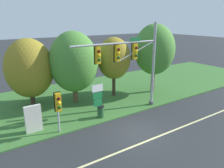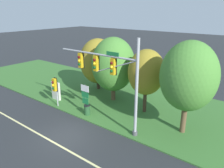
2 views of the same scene
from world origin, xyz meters
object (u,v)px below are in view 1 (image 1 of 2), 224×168
tree_left_of_mast (74,62)px  tree_mid_verge (154,50)px  tree_nearest_road (29,68)px  trash_bin (101,112)px  route_sign_post (98,97)px  traffic_signal_mast (132,58)px  info_kiosk (33,119)px  pedestrian_signal_near_kerb (58,104)px  tree_behind_signpost (114,59)px

tree_left_of_mast → tree_mid_verge: tree_mid_verge is taller
tree_nearest_road → tree_left_of_mast: tree_left_of_mast is taller
trash_bin → route_sign_post: bearing=168.0°
traffic_signal_mast → tree_mid_verge: traffic_signal_mast is taller
route_sign_post → info_kiosk: bearing=174.0°
tree_mid_verge → trash_bin: (-7.77, -2.41, -3.95)m
traffic_signal_mast → tree_left_of_mast: 5.37m
pedestrian_signal_near_kerb → tree_nearest_road: bearing=91.5°
pedestrian_signal_near_kerb → tree_behind_signpost: size_ratio=0.50×
tree_mid_verge → trash_bin: bearing=-162.8°
pedestrian_signal_near_kerb → info_kiosk: 2.13m
tree_behind_signpost → tree_mid_verge: tree_mid_verge is taller
tree_left_of_mast → tree_behind_signpost: (3.96, -0.46, -0.01)m
pedestrian_signal_near_kerb → tree_behind_signpost: (7.25, 4.26, 1.67)m
pedestrian_signal_near_kerb → tree_nearest_road: size_ratio=0.49×
traffic_signal_mast → tree_mid_verge: size_ratio=1.10×
route_sign_post → tree_behind_signpost: size_ratio=0.48×
traffic_signal_mast → tree_nearest_road: traffic_signal_mast is taller
tree_nearest_road → tree_mid_verge: tree_mid_verge is taller
tree_behind_signpost → tree_left_of_mast: bearing=173.4°
pedestrian_signal_near_kerb → tree_behind_signpost: bearing=30.5°
tree_behind_signpost → trash_bin: size_ratio=6.20×
pedestrian_signal_near_kerb → trash_bin: (3.54, 0.59, -1.59)m
tree_left_of_mast → info_kiosk: bearing=-142.6°
pedestrian_signal_near_kerb → tree_mid_verge: 11.94m
traffic_signal_mast → tree_mid_verge: bearing=28.0°
traffic_signal_mast → info_kiosk: traffic_signal_mast is taller
pedestrian_signal_near_kerb → tree_left_of_mast: (3.29, 4.72, 1.68)m
tree_mid_verge → tree_behind_signpost: bearing=162.7°
pedestrian_signal_near_kerb → tree_behind_signpost: 8.58m
trash_bin → traffic_signal_mast: bearing=-4.7°
tree_left_of_mast → trash_bin: 5.28m
info_kiosk → tree_mid_verge: bearing=8.3°
route_sign_post → tree_mid_verge: size_ratio=0.39×
tree_behind_signpost → info_kiosk: (-8.66, -3.13, -2.79)m
info_kiosk → tree_behind_signpost: bearing=19.9°
route_sign_post → tree_behind_signpost: bearing=42.7°
tree_nearest_road → info_kiosk: (-1.24, -5.19, -2.36)m
tree_behind_signpost → info_kiosk: tree_behind_signpost is taller
trash_bin → tree_mid_verge: bearing=17.2°
info_kiosk → traffic_signal_mast: bearing=-5.7°
tree_mid_verge → pedestrian_signal_near_kerb: bearing=-165.1°
traffic_signal_mast → info_kiosk: (-7.75, 0.78, -3.47)m
tree_nearest_road → tree_mid_verge: 12.00m
info_kiosk → trash_bin: size_ratio=2.04×
tree_behind_signpost → trash_bin: bearing=-135.3°
trash_bin → tree_left_of_mast: bearing=93.5°
pedestrian_signal_near_kerb → tree_nearest_road: (-0.16, 6.32, 1.23)m
traffic_signal_mast → tree_nearest_road: size_ratio=1.31×
tree_mid_verge → info_kiosk: (-12.72, -1.86, -3.48)m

